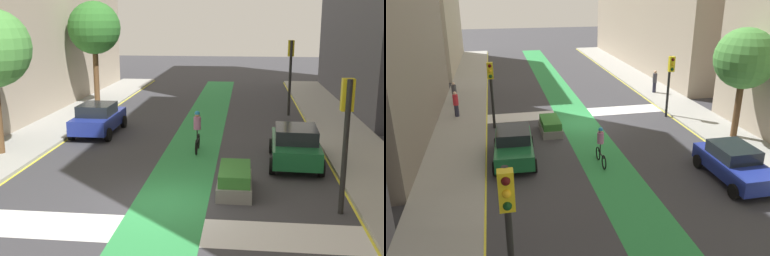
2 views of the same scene
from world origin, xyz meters
The scene contains 18 objects.
ground_plane centered at (0.00, 0.00, 0.00)m, with size 120.00×120.00×0.00m, color #38383D.
bike_lane_paint centered at (0.26, 0.00, 0.00)m, with size 2.40×60.00×0.01m, color #2D8C47.
crosswalk_band centered at (0.00, -2.00, 0.00)m, with size 12.00×1.80×0.01m, color silver.
sidewalk_left centered at (-7.50, 0.00, 0.07)m, with size 3.00×60.00×0.15m, color #9E9E99.
curb_stripe_left centered at (-6.00, 0.00, 0.01)m, with size 0.16×60.00×0.01m, color yellow.
sidewalk_right centered at (7.50, 0.00, 0.07)m, with size 3.00×60.00×0.15m, color #9E9E99.
curb_stripe_right centered at (6.00, 0.00, 0.01)m, with size 0.16×60.00×0.01m, color yellow.
traffic_signal_near_right centered at (5.48, -0.09, 2.85)m, with size 0.35×0.52×4.06m.
traffic_signal_near_left centered at (-5.68, 0.10, 2.82)m, with size 0.35×0.52×4.02m.
traffic_signal_far_right centered at (5.16, 14.88, 3.13)m, with size 0.35×0.52×4.47m.
car_green_right_far centered at (4.57, 4.69, 0.80)m, with size 2.17×4.27×1.57m.
car_blue_left_far centered at (-4.82, 8.86, 0.80)m, with size 2.02×4.20×1.57m.
cyclist_in_lane centered at (0.50, 6.02, 0.97)m, with size 0.32×1.73×1.86m.
pedestrian_sidewalk_right_a centered at (8.18, -5.57, 0.96)m, with size 0.34×0.34×1.59m.
pedestrian_sidewalk_left_a centered at (-7.14, -5.52, 1.05)m, with size 0.34×0.34×1.76m.
pedestrian_sidewalk_right_b centered at (7.84, -2.56, 1.00)m, with size 0.34×0.34×1.67m.
street_tree_near centered at (-7.75, 4.45, 4.52)m, with size 3.23×3.23×6.02m.
median_planter centered at (2.26, 1.29, 0.40)m, with size 1.15×2.39×0.85m.
Camera 2 is at (5.20, 22.43, 8.13)m, focal length 35.99 mm.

